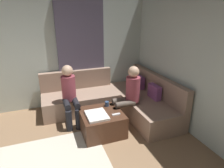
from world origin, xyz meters
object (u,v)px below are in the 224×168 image
object	(u,v)px
sectional_couch	(115,100)
game_remote	(116,114)
person_on_couch_side	(70,93)
ottoman	(102,122)
coffee_mug	(107,104)
person_on_couch_back	(128,93)

from	to	relation	value
sectional_couch	game_remote	size ratio (longest dim) A/B	17.00
sectional_couch	person_on_couch_side	size ratio (longest dim) A/B	2.12
ottoman	person_on_couch_side	size ratio (longest dim) A/B	0.63
sectional_couch	coffee_mug	distance (m)	0.66
sectional_couch	ottoman	distance (m)	0.92
sectional_couch	coffee_mug	xyz separation A→B (m)	(0.50, -0.38, 0.19)
coffee_mug	person_on_couch_back	xyz separation A→B (m)	(0.06, 0.43, 0.19)
game_remote	coffee_mug	bearing A→B (deg)	-174.29
coffee_mug	person_on_couch_side	bearing A→B (deg)	-118.37
ottoman	game_remote	bearing A→B (deg)	50.71
person_on_couch_side	coffee_mug	bearing A→B (deg)	151.63
ottoman	person_on_couch_back	distance (m)	0.77
sectional_couch	person_on_couch_back	bearing A→B (deg)	5.55
person_on_couch_side	game_remote	bearing A→B (deg)	132.79
person_on_couch_back	person_on_couch_side	size ratio (longest dim) A/B	1.00
sectional_couch	ottoman	xyz separation A→B (m)	(0.72, -0.56, -0.07)
sectional_couch	person_on_couch_back	size ratio (longest dim) A/B	2.12
ottoman	game_remote	xyz separation A→B (m)	(0.18, 0.22, 0.22)
person_on_couch_back	coffee_mug	bearing A→B (deg)	81.81
game_remote	person_on_couch_side	distance (m)	1.06
person_on_couch_back	person_on_couch_side	xyz separation A→B (m)	(-0.42, -1.09, 0.00)
coffee_mug	person_on_couch_side	world-z (taller)	person_on_couch_side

